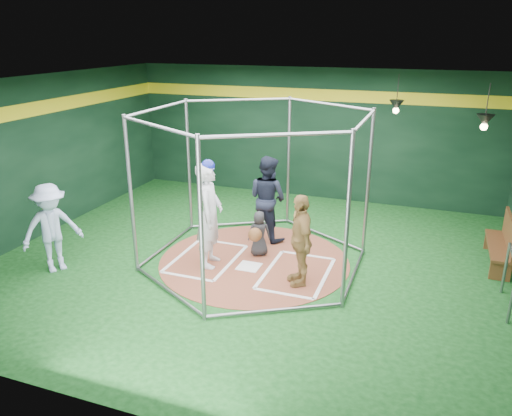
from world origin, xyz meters
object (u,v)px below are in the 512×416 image
(visitor_leopard, at_px, (300,240))
(dugout_bench, at_px, (503,241))
(batter_figure, at_px, (210,214))
(umpire, at_px, (268,198))

(visitor_leopard, distance_m, dugout_bench, 4.14)
(batter_figure, height_order, umpire, batter_figure)
(batter_figure, bearing_deg, visitor_leopard, -4.74)
(visitor_leopard, bearing_deg, umpire, -174.91)
(visitor_leopard, xyz_separation_m, dugout_bench, (3.53, 2.12, -0.37))
(batter_figure, height_order, dugout_bench, batter_figure)
(batter_figure, relative_size, umpire, 1.14)
(dugout_bench, bearing_deg, umpire, -176.02)
(umpire, relative_size, dugout_bench, 1.14)
(visitor_leopard, bearing_deg, batter_figure, -124.07)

